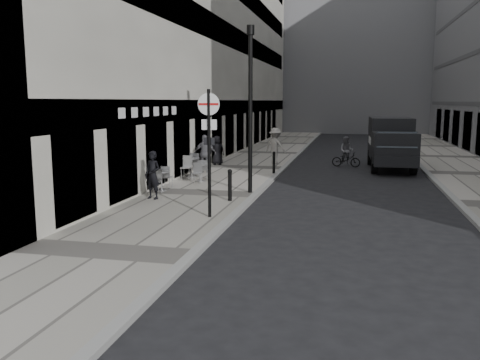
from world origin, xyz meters
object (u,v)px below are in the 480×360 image
Objects in this scene: cyclist at (346,155)px; sign_post at (209,136)px; walking_man at (153,175)px; lamppost at (250,101)px; panel_van at (391,140)px.

sign_post is at bearing -93.73° from cyclist.
walking_man is 0.45× the size of sign_post.
lamppost is (0.36, 4.24, 0.99)m from sign_post.
lamppost is at bearing 50.54° from walking_man.
sign_post is 14.17m from cyclist.
sign_post is 2.28× the size of cyclist.
walking_man is 0.28× the size of lamppost.
panel_van is 2.43m from cyclist.
cyclist is (3.37, 9.30, -2.85)m from lamppost.
cyclist is at bearing 170.65° from panel_van.
lamppost is (3.05, 1.98, 2.52)m from walking_man.
panel_van reaches higher than walking_man.
lamppost reaches higher than sign_post.
panel_van is at bearing 63.79° from sign_post.
walking_man is 4.43m from lamppost.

